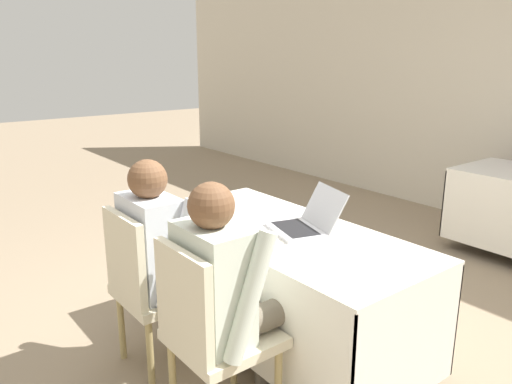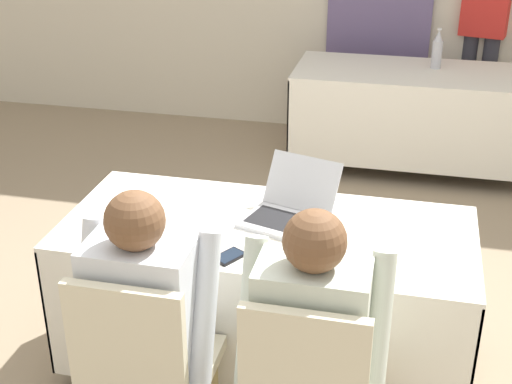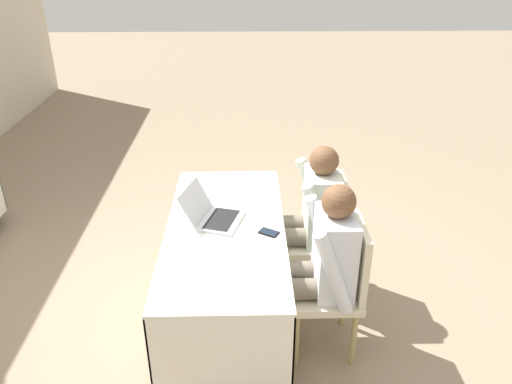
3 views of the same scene
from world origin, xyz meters
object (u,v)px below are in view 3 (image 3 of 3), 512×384
(cell_phone, at_px, (269,233))
(laptop, at_px, (214,215))
(person_white_shirt, at_px, (310,213))
(chair_near_right, at_px, (323,232))
(person_checkered_shirt, at_px, (321,261))
(chair_near_left, at_px, (336,282))

(cell_phone, bearing_deg, laptop, 96.09)
(laptop, relative_size, person_white_shirt, 0.37)
(laptop, height_order, chair_near_right, laptop)
(cell_phone, xyz_separation_m, person_checkered_shirt, (-0.20, -0.31, -0.08))
(person_white_shirt, bearing_deg, cell_phone, -39.27)
(chair_near_right, bearing_deg, person_checkered_shirt, -10.06)
(laptop, xyz_separation_m, person_checkered_shirt, (-0.37, -0.66, -0.11))
(cell_phone, relative_size, person_white_shirt, 0.12)
(cell_phone, relative_size, person_checkered_shirt, 0.12)
(chair_near_left, bearing_deg, chair_near_right, -180.00)
(cell_phone, bearing_deg, chair_near_right, -16.77)
(chair_near_right, bearing_deg, person_white_shirt, -90.00)
(laptop, bearing_deg, chair_near_right, -57.79)
(person_checkered_shirt, bearing_deg, person_white_shirt, -180.00)
(laptop, relative_size, chair_near_left, 0.48)
(chair_near_right, xyz_separation_m, person_white_shirt, (0.00, 0.10, 0.16))
(chair_near_left, height_order, chair_near_right, same)
(cell_phone, bearing_deg, person_white_shirt, -8.54)
(person_checkered_shirt, distance_m, person_white_shirt, 0.58)
(chair_near_right, height_order, person_white_shirt, person_white_shirt)
(laptop, distance_m, cell_phone, 0.39)
(cell_phone, bearing_deg, chair_near_left, -85.73)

